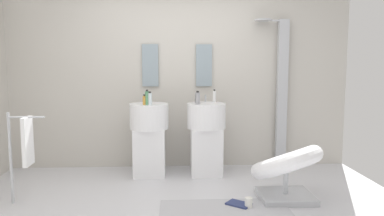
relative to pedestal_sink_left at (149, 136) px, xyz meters
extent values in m
cube|color=silver|center=(0.37, -1.18, -0.54)|extent=(4.80, 3.60, 0.04)
cube|color=beige|center=(0.37, 0.47, 0.78)|extent=(4.80, 0.10, 2.60)
cube|color=white|center=(0.00, 0.00, -0.21)|extent=(0.40, 0.40, 0.62)
cylinder|color=white|center=(0.00, 0.00, 0.26)|extent=(0.50, 0.50, 0.32)
cylinder|color=#B7BABF|center=(0.00, 0.14, 0.47)|extent=(0.02, 0.02, 0.10)
cube|color=white|center=(0.74, 0.00, -0.21)|extent=(0.40, 0.40, 0.62)
cylinder|color=white|center=(0.74, 0.00, 0.26)|extent=(0.50, 0.50, 0.32)
cylinder|color=#B7BABF|center=(0.74, 0.14, 0.47)|extent=(0.02, 0.02, 0.10)
cube|color=#8C9EA8|center=(0.00, 0.40, 0.91)|extent=(0.22, 0.03, 0.57)
cube|color=#8C9EA8|center=(0.74, 0.40, 0.91)|extent=(0.22, 0.03, 0.57)
cube|color=#B7BABF|center=(1.83, 0.35, 0.51)|extent=(0.14, 0.08, 2.05)
cylinder|color=#B7BABF|center=(1.68, 0.33, 1.51)|extent=(0.30, 0.02, 0.02)
cylinder|color=#B7BABF|center=(1.53, 0.30, 1.51)|extent=(0.24, 0.24, 0.02)
cube|color=#B7BABF|center=(1.50, -0.95, -0.49)|extent=(0.56, 0.50, 0.06)
cylinder|color=#B7BABF|center=(1.50, -0.95, -0.32)|extent=(0.05, 0.05, 0.34)
torus|color=white|center=(1.50, -0.95, -0.12)|extent=(1.10, 1.10, 0.49)
cylinder|color=#B7BABF|center=(-1.36, -0.92, -0.04)|extent=(0.03, 0.03, 0.95)
cylinder|color=#B7BABF|center=(-1.18, -0.92, 0.38)|extent=(0.36, 0.02, 0.02)
cube|color=white|center=(-1.18, -0.92, 0.13)|extent=(0.04, 0.22, 0.50)
cube|color=#B2B2B7|center=(0.81, -1.28, -0.51)|extent=(1.28, 0.68, 0.01)
cube|color=navy|center=(0.97, -1.11, -0.50)|extent=(0.28, 0.27, 0.02)
cylinder|color=white|center=(1.06, -1.18, -0.46)|extent=(0.08, 0.08, 0.10)
cylinder|color=silver|center=(0.03, -0.16, 0.49)|extent=(0.05, 0.05, 0.15)
cylinder|color=black|center=(0.03, -0.16, 0.58)|extent=(0.03, 0.03, 0.02)
cylinder|color=black|center=(0.62, 0.06, 0.48)|extent=(0.05, 0.05, 0.12)
cylinder|color=black|center=(0.62, 0.06, 0.55)|extent=(0.03, 0.03, 0.02)
cylinder|color=#59996B|center=(-0.01, -0.15, 0.50)|extent=(0.05, 0.05, 0.17)
cylinder|color=black|center=(-0.01, -0.15, 0.60)|extent=(0.03, 0.03, 0.02)
cylinder|color=white|center=(0.86, 0.14, 0.49)|extent=(0.04, 0.04, 0.15)
cylinder|color=black|center=(0.86, 0.14, 0.58)|extent=(0.02, 0.02, 0.02)
cylinder|color=#C68C38|center=(-0.05, -0.16, 0.47)|extent=(0.04, 0.04, 0.11)
cylinder|color=black|center=(-0.05, -0.16, 0.54)|extent=(0.02, 0.02, 0.02)
cylinder|color=#99999E|center=(0.62, -0.13, 0.49)|extent=(0.06, 0.06, 0.15)
cylinder|color=black|center=(0.62, -0.13, 0.58)|extent=(0.03, 0.03, 0.02)
camera|label=1|loc=(0.31, -4.66, 0.90)|focal=34.11mm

